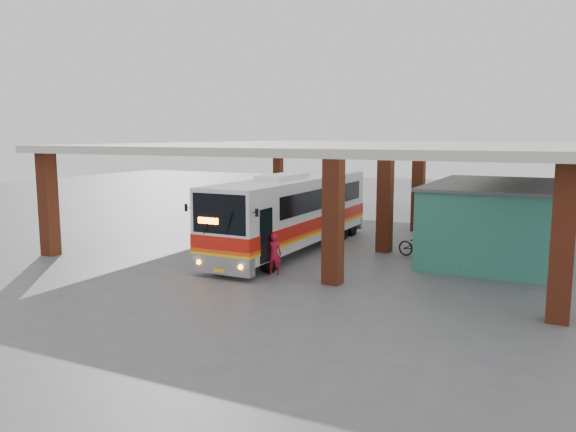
% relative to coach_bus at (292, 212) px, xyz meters
% --- Properties ---
extents(ground, '(90.00, 90.00, 0.00)m').
position_rel_coach_bus_xyz_m(ground, '(0.71, -1.46, -1.70)').
color(ground, '#515154').
rests_on(ground, ground).
extents(brick_columns, '(20.10, 21.60, 4.35)m').
position_rel_coach_bus_xyz_m(brick_columns, '(2.14, 3.54, 0.47)').
color(brick_columns, maroon).
rests_on(brick_columns, ground).
extents(canopy_roof, '(21.00, 23.00, 0.30)m').
position_rel_coach_bus_xyz_m(canopy_roof, '(1.21, 5.04, 2.80)').
color(canopy_roof, beige).
rests_on(canopy_roof, brick_columns).
extents(shop_building, '(5.20, 8.20, 3.11)m').
position_rel_coach_bus_xyz_m(shop_building, '(8.21, 2.54, -0.14)').
color(shop_building, '#2D715F').
rests_on(shop_building, ground).
extents(coach_bus, '(2.52, 11.77, 3.42)m').
position_rel_coach_bus_xyz_m(coach_bus, '(0.00, 0.00, 0.00)').
color(coach_bus, white).
rests_on(coach_bus, ground).
extents(motorcycle, '(2.04, 1.14, 1.01)m').
position_rel_coach_bus_xyz_m(motorcycle, '(5.41, 0.94, -1.19)').
color(motorcycle, black).
rests_on(motorcycle, ground).
extents(pedestrian, '(0.64, 0.52, 1.53)m').
position_rel_coach_bus_xyz_m(pedestrian, '(1.32, -4.24, -0.93)').
color(pedestrian, '#B5162C').
rests_on(pedestrian, ground).
extents(red_chair, '(0.40, 0.40, 0.76)m').
position_rel_coach_bus_xyz_m(red_chair, '(5.80, 4.57, -1.35)').
color(red_chair, '#B51E13').
rests_on(red_chair, ground).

